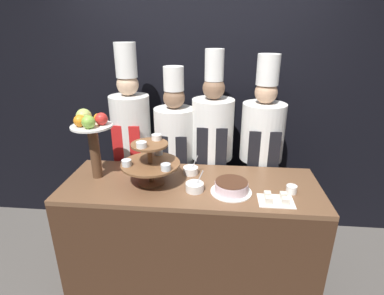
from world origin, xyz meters
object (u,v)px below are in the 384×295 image
Objects in this scene: serving_bowl_near at (195,187)px; chef_left at (132,142)px; chef_right at (261,150)px; chef_center_right at (212,147)px; cake_square_tray at (276,199)px; chef_center_left at (175,152)px; fruit_pedestal at (91,131)px; tiered_stand at (150,160)px; cake_round at (231,187)px; serving_bowl_far at (191,170)px; cup_white at (291,189)px.

chef_left reaches higher than serving_bowl_near.
chef_center_right is at bearing -179.99° from chef_right.
serving_bowl_near is (-0.56, 0.09, 0.01)m from cake_square_tray.
serving_bowl_near is 0.09× the size of chef_center_left.
serving_bowl_near reaches higher than cake_square_tray.
chef_right is at bearing 50.97° from serving_bowl_near.
chef_right is (1.32, 0.52, -0.31)m from fruit_pedestal.
chef_left is at bearing 180.00° from chef_center_left.
tiered_stand is 0.92m from cake_square_tray.
cake_square_tray is at bearing -59.18° from chef_center_right.
tiered_stand is at bearing -146.39° from chef_right.
serving_bowl_near is at bearing -70.25° from chef_center_left.
cake_square_tray is 0.89m from chef_center_right.
fruit_pedestal is 0.61m from chef_left.
cake_round is 1.83× the size of serving_bowl_far.
cake_square_tray is at bearing -9.54° from serving_bowl_near.
cup_white is at bearing -2.90° from tiered_stand.
serving_bowl_near is at bearing -14.38° from tiered_stand.
serving_bowl_near is 0.09× the size of chef_right.
fruit_pedestal reaches higher than tiered_stand.
cake_round is at bearing -112.95° from chef_right.
cake_round is 0.16× the size of chef_center_right.
serving_bowl_near is 0.71m from chef_center_left.
chef_right is at bearing 91.15° from cake_square_tray.
serving_bowl_far is (-0.74, 0.23, 0.00)m from cup_white.
chef_center_left is at bearing 126.90° from cake_round.
chef_center_left reaches higher than cup_white.
cake_round is 0.42m from cup_white.
chef_center_left is at bearing 80.77° from tiered_stand.
chef_center_left is 0.92× the size of chef_center_right.
chef_center_right is (0.16, 0.40, 0.05)m from serving_bowl_far.
chef_right is (1.18, 0.00, -0.04)m from chef_left.
chef_center_left is at bearing 114.75° from serving_bowl_far.
chef_right is (0.54, 0.67, 0.04)m from serving_bowl_near.
serving_bowl_near is 0.27m from serving_bowl_far.
chef_center_right is (0.34, 0.00, 0.06)m from chef_center_left.
cake_square_tray is 0.56m from serving_bowl_near.
fruit_pedestal is at bearing -136.19° from chef_center_left.
cake_square_tray is (1.34, -0.24, -0.36)m from fruit_pedestal.
chef_left is 1.03× the size of chef_center_right.
chef_center_right is at bearing 0.00° from chef_left.
chef_right is (0.60, 0.40, 0.04)m from serving_bowl_far.
fruit_pedestal reaches higher than serving_bowl_near.
chef_left is 1.05× the size of chef_right.
tiered_stand reaches higher than cake_round.
fruit_pedestal is (-0.45, 0.06, 0.20)m from tiered_stand.
chef_center_right reaches higher than fruit_pedestal.
chef_center_left is at bearing -179.99° from chef_center_right.
chef_left is (-1.32, 0.63, 0.08)m from cup_white.
chef_left is at bearing -180.00° from chef_center_right.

